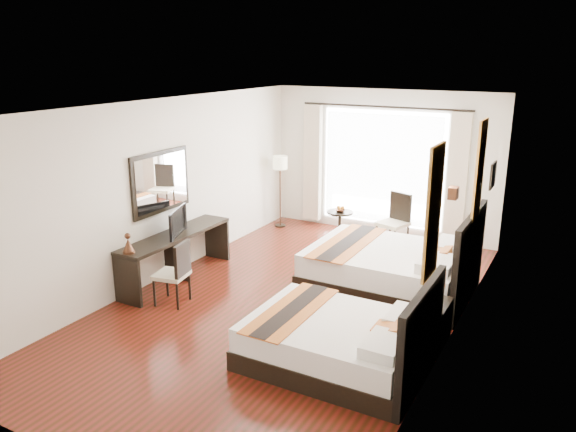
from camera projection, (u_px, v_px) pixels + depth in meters
The scene contains 29 objects.
floor at pixel (290, 303), 8.05m from camera, with size 4.50×7.50×0.01m, color #351709.
ceiling at pixel (290, 106), 7.26m from camera, with size 4.50×7.50×0.02m, color white.
wall_headboard at pixel (457, 234), 6.61m from camera, with size 0.01×7.50×2.80m, color silver.
wall_desk at pixel (163, 190), 8.69m from camera, with size 0.01×7.50×2.80m, color silver.
wall_window at pixel (383, 163), 10.80m from camera, with size 4.50×0.01×2.80m, color silver.
wall_entry at pixel (67, 320), 4.50m from camera, with size 4.50×0.01×2.80m, color silver.
window_glass at pixel (382, 168), 10.81m from camera, with size 2.40×0.02×2.20m, color white.
sheer_curtain at pixel (381, 169), 10.76m from camera, with size 2.30×0.02×2.10m, color white.
drape_left at pixel (313, 163), 11.41m from camera, with size 0.35×0.14×2.35m, color #B9AC8F.
drape_right at pixel (457, 178), 10.07m from camera, with size 0.35×0.14×2.35m, color #B9AC8F.
art_panel_near at pixel (434, 213), 5.50m from camera, with size 0.03×0.50×1.35m, color maroon.
art_panel_far at pixel (480, 170), 7.47m from camera, with size 0.03×0.50×1.35m, color maroon.
wall_sconce at pixel (453, 193), 6.39m from camera, with size 0.10×0.14×0.14m, color #402417.
mirror_frame at pixel (161, 182), 8.58m from camera, with size 0.04×1.25×0.95m, color black.
mirror_glass at pixel (162, 182), 8.57m from camera, with size 0.01×1.12×0.82m, color white.
bed_near at pixel (341, 341), 6.40m from camera, with size 2.02×1.57×1.13m.
bed_far at pixel (393, 268), 8.43m from camera, with size 2.37×1.85×1.34m.
nightstand at pixel (429, 321), 6.93m from camera, with size 0.44×0.55×0.53m, color black.
table_lamp at pixel (435, 281), 6.85m from camera, with size 0.25×0.25×0.40m.
vase at pixel (429, 306), 6.66m from camera, with size 0.13×0.13×0.13m, color black.
console_desk at pixel (177, 256), 8.80m from camera, with size 0.50×2.20×0.76m, color black.
television at pixel (174, 222), 8.59m from camera, with size 0.72×0.09×0.41m, color black.
bronze_figurine at pixel (128, 244), 7.82m from camera, with size 0.17×0.17×0.26m, color #402417, non-canonical shape.
desk_chair at pixel (173, 285), 7.98m from camera, with size 0.50×0.50×0.93m.
floor_lamp at pixel (280, 167), 11.23m from camera, with size 0.29×0.29×1.47m.
side_table at pixel (340, 226), 10.69m from camera, with size 0.49×0.49×0.56m, color black.
fruit_bowl at pixel (340, 211), 10.56m from camera, with size 0.20×0.20×0.05m, color #422A17.
window_chair at pixel (393, 232), 10.21m from camera, with size 0.59×0.59×1.02m.
jute_rug at pixel (361, 249), 10.25m from camera, with size 1.30×0.89×0.01m, color tan.
Camera 1 is at (3.52, -6.47, 3.47)m, focal length 35.00 mm.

